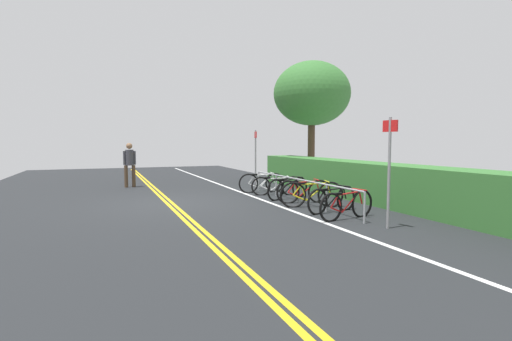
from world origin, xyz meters
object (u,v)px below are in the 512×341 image
(bicycle_4, at_px, (312,194))
(bicycle_6, at_px, (347,205))
(pedestrian, at_px, (130,162))
(sign_post_near, at_px, (255,154))
(sign_post_far, at_px, (389,162))
(bike_rack, at_px, (298,184))
(bicycle_5, at_px, (332,200))
(bicycle_2, at_px, (288,188))
(bicycle_3, at_px, (304,191))
(tree_near_left, at_px, (312,94))
(bicycle_0, at_px, (262,183))
(bicycle_1, at_px, (276,186))

(bicycle_4, relative_size, bicycle_6, 1.02)
(pedestrian, height_order, sign_post_near, sign_post_near)
(bicycle_4, distance_m, sign_post_far, 3.06)
(bicycle_6, height_order, sign_post_near, sign_post_near)
(bike_rack, xyz_separation_m, bicycle_4, (0.82, -0.01, -0.20))
(bicycle_6, bearing_deg, sign_post_far, 11.47)
(bicycle_5, bearing_deg, sign_post_far, 1.88)
(bicycle_2, xyz_separation_m, bicycle_6, (3.40, -0.16, -0.00))
(bicycle_3, distance_m, tree_near_left, 7.15)
(bicycle_2, xyz_separation_m, bicycle_3, (0.92, 0.06, 0.01))
(bike_rack, xyz_separation_m, bicycle_2, (-0.85, 0.08, -0.22))
(bicycle_3, distance_m, sign_post_near, 3.81)
(bicycle_4, relative_size, sign_post_far, 0.75)
(bicycle_0, bearing_deg, tree_near_left, 126.42)
(bicycle_3, distance_m, sign_post_far, 3.76)
(bicycle_1, xyz_separation_m, bicycle_4, (2.54, -0.07, 0.04))
(bicycle_2, height_order, tree_near_left, tree_near_left)
(bicycle_1, height_order, bicycle_5, bicycle_5)
(bicycle_0, distance_m, bicycle_1, 0.87)
(pedestrian, bearing_deg, bicycle_4, 32.70)
(bicycle_4, bearing_deg, bicycle_5, 6.60)
(bicycle_1, distance_m, tree_near_left, 6.02)
(tree_near_left, bearing_deg, sign_post_near, -64.78)
(bicycle_3, xyz_separation_m, bicycle_4, (0.74, -0.15, 0.01))
(bicycle_5, xyz_separation_m, tree_near_left, (-6.85, 3.32, 3.62))
(bike_rack, relative_size, bicycle_0, 3.72)
(sign_post_near, bearing_deg, bicycle_0, -9.26)
(bicycle_1, distance_m, bicycle_2, 0.88)
(bicycle_2, bearing_deg, bike_rack, -5.36)
(bicycle_0, height_order, tree_near_left, tree_near_left)
(tree_near_left, bearing_deg, bicycle_1, -44.20)
(tree_near_left, bearing_deg, bicycle_6, -24.28)
(bike_rack, xyz_separation_m, bicycle_0, (-2.58, -0.10, -0.21))
(bicycle_2, height_order, bicycle_5, bicycle_2)
(sign_post_far, bearing_deg, pedestrian, -154.89)
(sign_post_near, bearing_deg, bike_rack, -0.98)
(bike_rack, distance_m, bicycle_2, 0.88)
(sign_post_near, distance_m, sign_post_far, 7.28)
(bicycle_6, bearing_deg, bicycle_5, 169.42)
(bicycle_4, height_order, pedestrian, pedestrian)
(bicycle_1, distance_m, bicycle_6, 4.28)
(tree_near_left, bearing_deg, bike_rack, -33.38)
(bicycle_0, height_order, bicycle_1, bicycle_0)
(bicycle_1, xyz_separation_m, sign_post_far, (5.41, 0.10, 1.07))
(bicycle_1, height_order, bicycle_2, bicycle_2)
(bicycle_0, distance_m, bicycle_2, 1.74)
(tree_near_left, bearing_deg, bicycle_3, -31.92)
(bicycle_5, distance_m, sign_post_far, 2.28)
(bicycle_0, height_order, bicycle_3, bicycle_0)
(bicycle_6, height_order, tree_near_left, tree_near_left)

